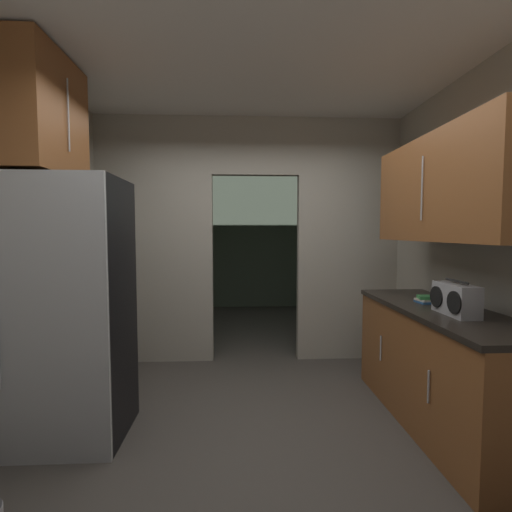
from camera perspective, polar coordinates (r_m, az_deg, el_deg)
ground at (r=2.96m, az=0.37°, el=-26.62°), size 20.00×20.00×0.00m
kitchen_overhead_slab at (r=3.34m, az=-0.19°, el=27.01°), size 3.84×7.47×0.06m
kitchen_partition at (r=4.28m, az=-1.22°, el=3.60°), size 3.44×0.12×2.79m
adjoining_room_shell at (r=6.38m, az=-1.62°, el=2.83°), size 3.44×3.13×2.79m
refrigerator at (r=2.99m, az=-26.41°, el=-7.40°), size 0.73×0.71×1.88m
lower_cabinet_run at (r=3.29m, az=26.46°, el=-15.02°), size 0.63×1.84×0.92m
upper_cabinet_counterside at (r=3.14m, az=27.19°, el=9.23°), size 0.36×1.65×0.79m
upper_cabinet_fridgeside at (r=3.23m, az=-30.04°, el=18.32°), size 0.36×0.80×0.86m
boombox at (r=2.95m, az=28.38°, el=-5.89°), size 0.16×0.37×0.25m
book_stack at (r=3.34m, az=24.62°, el=-6.09°), size 0.15×0.15×0.06m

